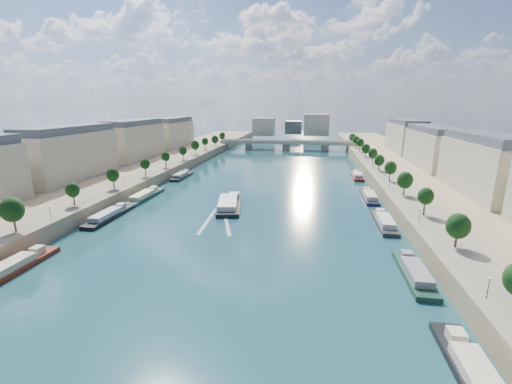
% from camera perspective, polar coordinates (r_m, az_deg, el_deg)
% --- Properties ---
extents(ground, '(700.00, 700.00, 0.00)m').
position_cam_1_polar(ground, '(159.47, 1.27, 0.82)').
color(ground, '#0C2B38').
rests_on(ground, ground).
extents(quay_left, '(44.00, 520.00, 5.00)m').
position_cam_1_polar(quay_left, '(183.19, -21.64, 2.39)').
color(quay_left, '#9E8460').
rests_on(quay_left, ground).
extents(quay_right, '(44.00, 520.00, 5.00)m').
position_cam_1_polar(quay_right, '(165.24, 26.83, 0.61)').
color(quay_right, '#9E8460').
rests_on(quay_right, ground).
extents(pave_left, '(14.00, 520.00, 0.10)m').
position_cam_1_polar(pave_left, '(175.50, -17.50, 3.10)').
color(pave_left, gray).
rests_on(pave_left, quay_left).
extents(pave_right, '(14.00, 520.00, 0.10)m').
position_cam_1_polar(pave_right, '(160.77, 21.84, 1.73)').
color(pave_right, gray).
rests_on(pave_right, quay_right).
extents(trees_left, '(4.80, 268.80, 8.26)m').
position_cam_1_polar(trees_left, '(175.44, -16.76, 4.96)').
color(trees_left, '#382B1E').
rests_on(trees_left, ground).
extents(trees_right, '(4.80, 268.80, 8.26)m').
position_cam_1_polar(trees_right, '(168.97, 20.66, 4.29)').
color(trees_right, '#382B1E').
rests_on(trees_right, ground).
extents(lamps_left, '(0.36, 200.36, 4.28)m').
position_cam_1_polar(lamps_left, '(164.23, -17.71, 3.31)').
color(lamps_left, black).
rests_on(lamps_left, ground).
extents(lamps_right, '(0.36, 200.36, 4.28)m').
position_cam_1_polar(lamps_right, '(164.12, 20.04, 3.11)').
color(lamps_right, black).
rests_on(lamps_right, ground).
extents(buildings_left, '(16.00, 226.00, 23.20)m').
position_cam_1_polar(buildings_left, '(197.99, -23.51, 7.15)').
color(buildings_left, '#C5B497').
rests_on(buildings_left, ground).
extents(buildings_right, '(16.00, 226.00, 23.20)m').
position_cam_1_polar(buildings_right, '(178.37, 30.23, 5.70)').
color(buildings_right, '#C5B497').
rests_on(buildings_right, ground).
extents(skyline, '(79.00, 42.00, 22.00)m').
position_cam_1_polar(skyline, '(374.09, 6.63, 10.90)').
color(skyline, '#C5B497').
rests_on(skyline, ground).
extents(bridge, '(112.00, 12.00, 8.15)m').
position_cam_1_polar(bridge, '(290.49, 5.07, 8.01)').
color(bridge, '#C1B79E').
rests_on(bridge, ground).
extents(tour_barge, '(13.24, 29.14, 3.82)m').
position_cam_1_polar(tour_barge, '(129.50, -4.53, -1.99)').
color(tour_barge, black).
rests_on(tour_barge, ground).
extents(wake, '(12.48, 26.02, 0.04)m').
position_cam_1_polar(wake, '(114.57, -6.49, -4.82)').
color(wake, silver).
rests_on(wake, ground).
extents(moored_barges_left, '(5.00, 157.49, 3.60)m').
position_cam_1_polar(moored_barges_left, '(124.31, -23.98, -4.06)').
color(moored_barges_left, '#1C1B3B').
rests_on(moored_barges_left, ground).
extents(moored_barges_right, '(5.00, 159.50, 3.60)m').
position_cam_1_polar(moored_barges_right, '(117.42, 20.61, -4.78)').
color(moored_barges_right, black).
rests_on(moored_barges_right, ground).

